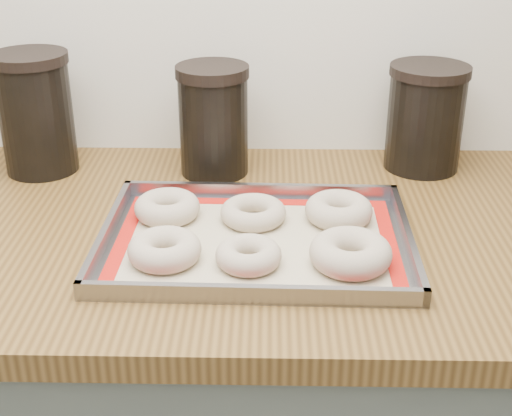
{
  "coord_description": "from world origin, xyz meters",
  "views": [
    {
      "loc": [
        -0.03,
        0.67,
        1.42
      ],
      "look_at": [
        -0.05,
        1.61,
        0.96
      ],
      "focal_mm": 50.0,
      "sensor_mm": 36.0,
      "label": 1
    }
  ],
  "objects_px": {
    "bagel_back_right": "(339,210)",
    "canister_left": "(36,113)",
    "baking_tray": "(256,240)",
    "canister_mid": "(213,120)",
    "bagel_front_mid": "(248,255)",
    "bagel_back_mid": "(253,212)",
    "bagel_front_left": "(165,249)",
    "bagel_front_right": "(351,253)",
    "bagel_back_left": "(167,207)",
    "canister_right": "(425,117)"
  },
  "relations": [
    {
      "from": "baking_tray",
      "to": "bagel_front_mid",
      "type": "bearing_deg",
      "value": -97.39
    },
    {
      "from": "bagel_front_right",
      "to": "bagel_back_left",
      "type": "bearing_deg",
      "value": 152.49
    },
    {
      "from": "bagel_back_mid",
      "to": "canister_right",
      "type": "distance_m",
      "value": 0.4
    },
    {
      "from": "baking_tray",
      "to": "bagel_back_right",
      "type": "bearing_deg",
      "value": 28.54
    },
    {
      "from": "bagel_back_right",
      "to": "bagel_front_mid",
      "type": "bearing_deg",
      "value": -134.5
    },
    {
      "from": "canister_right",
      "to": "bagel_front_right",
      "type": "bearing_deg",
      "value": -114.25
    },
    {
      "from": "baking_tray",
      "to": "bagel_front_right",
      "type": "relative_size",
      "value": 4.02
    },
    {
      "from": "bagel_front_left",
      "to": "bagel_front_mid",
      "type": "height_order",
      "value": "bagel_front_left"
    },
    {
      "from": "bagel_front_left",
      "to": "canister_left",
      "type": "distance_m",
      "value": 0.44
    },
    {
      "from": "canister_left",
      "to": "canister_mid",
      "type": "xyz_separation_m",
      "value": [
        0.32,
        -0.0,
        -0.01
      ]
    },
    {
      "from": "bagel_front_left",
      "to": "bagel_front_mid",
      "type": "xyz_separation_m",
      "value": [
        0.12,
        -0.01,
        -0.0
      ]
    },
    {
      "from": "canister_right",
      "to": "bagel_front_left",
      "type": "bearing_deg",
      "value": -139.6
    },
    {
      "from": "bagel_back_right",
      "to": "canister_mid",
      "type": "distance_m",
      "value": 0.3
    },
    {
      "from": "bagel_back_mid",
      "to": "canister_right",
      "type": "bearing_deg",
      "value": 37.98
    },
    {
      "from": "bagel_front_right",
      "to": "canister_right",
      "type": "distance_m",
      "value": 0.42
    },
    {
      "from": "bagel_front_left",
      "to": "canister_left",
      "type": "height_order",
      "value": "canister_left"
    },
    {
      "from": "bagel_front_left",
      "to": "canister_left",
      "type": "relative_size",
      "value": 0.48
    },
    {
      "from": "bagel_front_left",
      "to": "bagel_front_right",
      "type": "bearing_deg",
      "value": -1.73
    },
    {
      "from": "baking_tray",
      "to": "bagel_back_mid",
      "type": "distance_m",
      "value": 0.07
    },
    {
      "from": "baking_tray",
      "to": "canister_left",
      "type": "relative_size",
      "value": 2.14
    },
    {
      "from": "bagel_front_left",
      "to": "canister_mid",
      "type": "distance_m",
      "value": 0.35
    },
    {
      "from": "bagel_front_mid",
      "to": "bagel_back_right",
      "type": "height_order",
      "value": "bagel_back_right"
    },
    {
      "from": "bagel_back_left",
      "to": "canister_mid",
      "type": "bearing_deg",
      "value": 73.02
    },
    {
      "from": "baking_tray",
      "to": "canister_mid",
      "type": "bearing_deg",
      "value": 106.6
    },
    {
      "from": "bagel_front_left",
      "to": "bagel_back_mid",
      "type": "xyz_separation_m",
      "value": [
        0.12,
        0.13,
        -0.0
      ]
    },
    {
      "from": "baking_tray",
      "to": "canister_left",
      "type": "xyz_separation_m",
      "value": [
        -0.4,
        0.28,
        0.1
      ]
    },
    {
      "from": "bagel_back_mid",
      "to": "canister_left",
      "type": "height_order",
      "value": "canister_left"
    },
    {
      "from": "bagel_back_right",
      "to": "canister_left",
      "type": "distance_m",
      "value": 0.58
    },
    {
      "from": "bagel_front_mid",
      "to": "canister_mid",
      "type": "xyz_separation_m",
      "value": [
        -0.07,
        0.34,
        0.08
      ]
    },
    {
      "from": "bagel_front_left",
      "to": "bagel_back_left",
      "type": "relative_size",
      "value": 1.01
    },
    {
      "from": "bagel_front_left",
      "to": "bagel_back_right",
      "type": "bearing_deg",
      "value": 26.94
    },
    {
      "from": "bagel_front_right",
      "to": "canister_mid",
      "type": "height_order",
      "value": "canister_mid"
    },
    {
      "from": "bagel_front_right",
      "to": "bagel_back_right",
      "type": "height_order",
      "value": "bagel_front_right"
    },
    {
      "from": "bagel_back_mid",
      "to": "bagel_front_left",
      "type": "bearing_deg",
      "value": -134.2
    },
    {
      "from": "bagel_front_left",
      "to": "canister_mid",
      "type": "height_order",
      "value": "canister_mid"
    },
    {
      "from": "baking_tray",
      "to": "bagel_front_right",
      "type": "height_order",
      "value": "bagel_front_right"
    },
    {
      "from": "bagel_front_mid",
      "to": "canister_mid",
      "type": "distance_m",
      "value": 0.36
    },
    {
      "from": "canister_right",
      "to": "bagel_back_right",
      "type": "bearing_deg",
      "value": -126.34
    },
    {
      "from": "baking_tray",
      "to": "canister_mid",
      "type": "height_order",
      "value": "canister_mid"
    },
    {
      "from": "bagel_front_left",
      "to": "bagel_back_mid",
      "type": "bearing_deg",
      "value": 45.8
    },
    {
      "from": "bagel_front_mid",
      "to": "canister_left",
      "type": "distance_m",
      "value": 0.53
    },
    {
      "from": "bagel_front_mid",
      "to": "canister_mid",
      "type": "relative_size",
      "value": 0.47
    },
    {
      "from": "canister_left",
      "to": "bagel_front_mid",
      "type": "bearing_deg",
      "value": -41.69
    },
    {
      "from": "bagel_back_mid",
      "to": "baking_tray",
      "type": "bearing_deg",
      "value": -84.98
    },
    {
      "from": "bagel_front_mid",
      "to": "bagel_back_right",
      "type": "relative_size",
      "value": 0.88
    },
    {
      "from": "bagel_front_mid",
      "to": "bagel_front_right",
      "type": "bearing_deg",
      "value": 0.72
    },
    {
      "from": "bagel_back_left",
      "to": "bagel_front_mid",
      "type": "bearing_deg",
      "value": -47.5
    },
    {
      "from": "bagel_back_right",
      "to": "canister_left",
      "type": "bearing_deg",
      "value": 158.49
    },
    {
      "from": "bagel_front_right",
      "to": "canister_right",
      "type": "bearing_deg",
      "value": 65.75
    },
    {
      "from": "canister_left",
      "to": "canister_right",
      "type": "height_order",
      "value": "canister_left"
    }
  ]
}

